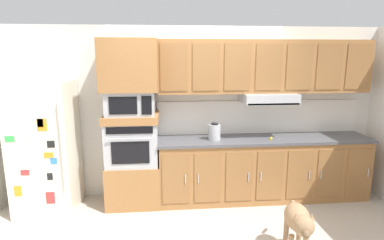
# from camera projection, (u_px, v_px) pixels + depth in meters

# --- Properties ---
(ground_plane) EXTENTS (9.60, 9.60, 0.00)m
(ground_plane) POSITION_uv_depth(u_px,v_px,m) (204.00, 227.00, 3.87)
(ground_plane) COLOR #B2A899
(back_kitchen_wall) EXTENTS (6.20, 0.12, 2.50)m
(back_kitchen_wall) POSITION_uv_depth(u_px,v_px,m) (195.00, 112.00, 4.70)
(back_kitchen_wall) COLOR silver
(back_kitchen_wall) RESTS_ON ground
(refrigerator) EXTENTS (0.76, 0.73, 1.76)m
(refrigerator) POSITION_uv_depth(u_px,v_px,m) (45.00, 147.00, 4.17)
(refrigerator) COLOR silver
(refrigerator) RESTS_ON ground
(oven_base_cabinet) EXTENTS (0.74, 0.62, 0.60)m
(oven_base_cabinet) POSITION_uv_depth(u_px,v_px,m) (134.00, 183.00, 4.46)
(oven_base_cabinet) COLOR #996638
(oven_base_cabinet) RESTS_ON ground
(built_in_oven) EXTENTS (0.70, 0.62, 0.60)m
(built_in_oven) POSITION_uv_depth(u_px,v_px,m) (132.00, 142.00, 4.33)
(built_in_oven) COLOR #A8AAAF
(built_in_oven) RESTS_ON oven_base_cabinet
(appliance_mid_shelf) EXTENTS (0.74, 0.62, 0.10)m
(appliance_mid_shelf) POSITION_uv_depth(u_px,v_px,m) (131.00, 118.00, 4.26)
(appliance_mid_shelf) COLOR #996638
(appliance_mid_shelf) RESTS_ON built_in_oven
(microwave) EXTENTS (0.64, 0.54, 0.32)m
(microwave) POSITION_uv_depth(u_px,v_px,m) (131.00, 102.00, 4.22)
(microwave) COLOR #A8AAAF
(microwave) RESTS_ON appliance_mid_shelf
(appliance_upper_cabinet) EXTENTS (0.74, 0.62, 0.68)m
(appliance_upper_cabinet) POSITION_uv_depth(u_px,v_px,m) (129.00, 65.00, 4.12)
(appliance_upper_cabinet) COLOR #996638
(appliance_upper_cabinet) RESTS_ON microwave
(lower_cabinet_run) EXTENTS (3.03, 0.63, 0.88)m
(lower_cabinet_run) POSITION_uv_depth(u_px,v_px,m) (263.00, 169.00, 4.59)
(lower_cabinet_run) COLOR #996638
(lower_cabinet_run) RESTS_ON ground
(countertop_slab) EXTENTS (3.07, 0.64, 0.04)m
(countertop_slab) POSITION_uv_depth(u_px,v_px,m) (264.00, 139.00, 4.50)
(countertop_slab) COLOR #4C4C51
(countertop_slab) RESTS_ON lower_cabinet_run
(backsplash_panel) EXTENTS (3.07, 0.02, 0.50)m
(backsplash_panel) POSITION_uv_depth(u_px,v_px,m) (259.00, 117.00, 4.73)
(backsplash_panel) COLOR silver
(backsplash_panel) RESTS_ON countertop_slab
(upper_cabinet_with_hood) EXTENTS (3.03, 0.48, 0.88)m
(upper_cabinet_with_hood) POSITION_uv_depth(u_px,v_px,m) (265.00, 69.00, 4.42)
(upper_cabinet_with_hood) COLOR #996638
(upper_cabinet_with_hood) RESTS_ON backsplash_panel
(screwdriver) EXTENTS (0.16, 0.15, 0.03)m
(screwdriver) POSITION_uv_depth(u_px,v_px,m) (272.00, 139.00, 4.39)
(screwdriver) COLOR yellow
(screwdriver) RESTS_ON countertop_slab
(electric_kettle) EXTENTS (0.17, 0.17, 0.24)m
(electric_kettle) POSITION_uv_depth(u_px,v_px,m) (215.00, 132.00, 4.36)
(electric_kettle) COLOR #A8AAAF
(electric_kettle) RESTS_ON countertop_slab
(dog) EXTENTS (0.34, 0.80, 0.62)m
(dog) POSITION_uv_depth(u_px,v_px,m) (298.00, 221.00, 3.19)
(dog) COLOR #997551
(dog) RESTS_ON ground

